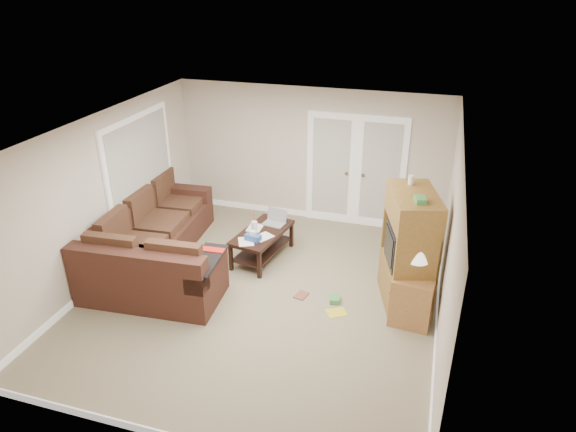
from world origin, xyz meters
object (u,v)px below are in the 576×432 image
(coffee_table, at_px, (263,243))
(side_cabinet, at_px, (413,295))
(tv_armoire, at_px, (409,250))
(sectional_sofa, at_px, (155,249))

(coffee_table, relative_size, side_cabinet, 1.14)
(side_cabinet, bearing_deg, tv_armoire, 114.75)
(sectional_sofa, bearing_deg, coffee_table, 24.94)
(tv_armoire, relative_size, side_cabinet, 1.61)
(sectional_sofa, distance_m, tv_armoire, 3.90)
(sectional_sofa, xyz_separation_m, tv_armoire, (3.86, 0.23, 0.49))
(sectional_sofa, distance_m, side_cabinet, 4.00)
(coffee_table, xyz_separation_m, tv_armoire, (2.35, -0.61, 0.59))
(tv_armoire, bearing_deg, coffee_table, 149.48)
(tv_armoire, xyz_separation_m, side_cabinet, (0.14, -0.41, -0.45))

